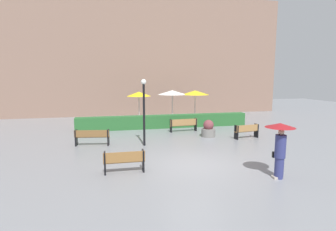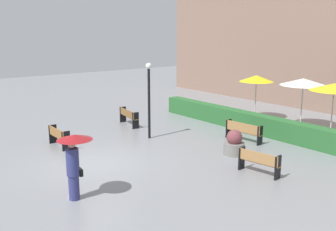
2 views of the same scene
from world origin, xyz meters
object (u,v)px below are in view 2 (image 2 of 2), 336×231
(patio_umbrella_white, at_px, (303,82))
(bench_near_left, at_px, (58,136))
(bench_far_left, at_px, (128,116))
(bench_far_right, at_px, (259,161))
(patio_umbrella_yellow_far, at_px, (334,87))
(bench_back_row, at_px, (243,130))
(patio_umbrella_yellow, at_px, (256,79))
(planter_pot, at_px, (234,144))
(pedestrian_with_umbrella, at_px, (74,156))
(lamp_post, at_px, (149,92))

(patio_umbrella_white, bearing_deg, bench_near_left, -112.23)
(bench_far_left, distance_m, patio_umbrella_white, 9.25)
(bench_far_left, xyz_separation_m, bench_far_right, (8.97, -0.26, -0.03))
(bench_far_left, xyz_separation_m, patio_umbrella_yellow_far, (7.91, 6.39, 1.88))
(bench_back_row, bearing_deg, bench_near_left, -121.86)
(bench_near_left, distance_m, patio_umbrella_yellow, 11.27)
(planter_pot, xyz_separation_m, patio_umbrella_yellow_far, (1.00, 5.65, 1.95))
(bench_far_right, distance_m, pedestrian_with_umbrella, 6.40)
(pedestrian_with_umbrella, bearing_deg, patio_umbrella_white, 93.72)
(pedestrian_with_umbrella, bearing_deg, patio_umbrella_yellow, 105.93)
(planter_pot, bearing_deg, pedestrian_with_umbrella, -90.14)
(bench_back_row, relative_size, bench_far_right, 1.20)
(pedestrian_with_umbrella, distance_m, patio_umbrella_yellow_far, 12.73)
(bench_near_left, relative_size, planter_pot, 1.50)
(patio_umbrella_yellow_far, bearing_deg, patio_umbrella_white, 169.50)
(planter_pot, relative_size, lamp_post, 0.30)
(bench_far_right, bearing_deg, bench_back_row, 138.50)
(pedestrian_with_umbrella, xyz_separation_m, patio_umbrella_white, (-0.85, 12.99, 1.07))
(bench_far_right, distance_m, bench_near_left, 8.64)
(bench_back_row, bearing_deg, pedestrian_with_umbrella, -83.05)
(bench_far_right, distance_m, patio_umbrella_yellow, 9.00)
(pedestrian_with_umbrella, relative_size, patio_umbrella_yellow_far, 0.78)
(lamp_post, height_order, patio_umbrella_white, lamp_post)
(bench_far_left, bearing_deg, lamp_post, -11.76)
(bench_back_row, bearing_deg, bench_far_left, -156.56)
(bench_far_right, bearing_deg, bench_near_left, -150.51)
(bench_far_left, height_order, patio_umbrella_white, patio_umbrella_white)
(bench_far_right, height_order, lamp_post, lamp_post)
(bench_far_left, distance_m, bench_near_left, 4.74)
(lamp_post, bearing_deg, pedestrian_with_umbrella, -53.87)
(patio_umbrella_yellow, relative_size, patio_umbrella_yellow_far, 0.98)
(planter_pot, bearing_deg, bench_far_right, -25.86)
(bench_back_row, xyz_separation_m, bench_far_right, (3.15, -2.79, -0.02))
(bench_near_left, distance_m, pedestrian_with_umbrella, 5.78)
(bench_far_right, xyz_separation_m, patio_umbrella_white, (-2.92, 7.00, 1.93))
(bench_far_left, height_order, bench_near_left, bench_far_left)
(bench_near_left, xyz_separation_m, patio_umbrella_white, (4.60, 11.25, 1.93))
(patio_umbrella_white, bearing_deg, planter_pot, -81.82)
(bench_far_right, bearing_deg, patio_umbrella_white, 112.69)
(lamp_post, xyz_separation_m, patio_umbrella_yellow, (0.53, 7.02, 0.14))
(bench_far_right, height_order, pedestrian_with_umbrella, pedestrian_with_umbrella)
(bench_far_right, xyz_separation_m, patio_umbrella_yellow, (-5.70, 6.71, 1.85))
(bench_far_right, relative_size, lamp_post, 0.45)
(bench_near_left, xyz_separation_m, patio_umbrella_yellow_far, (6.46, 10.91, 1.91))
(bench_near_left, xyz_separation_m, pedestrian_with_umbrella, (5.44, -1.74, 0.85))
(pedestrian_with_umbrella, bearing_deg, bench_far_right, 70.86)
(bench_near_left, height_order, pedestrian_with_umbrella, pedestrian_with_umbrella)
(patio_umbrella_yellow, distance_m, patio_umbrella_white, 2.79)
(bench_back_row, distance_m, bench_far_left, 6.34)
(lamp_post, bearing_deg, bench_far_left, 168.24)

